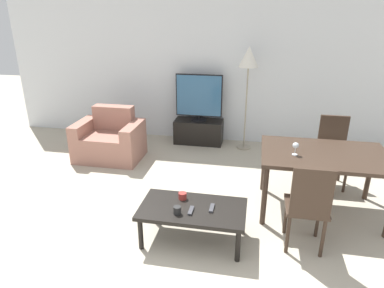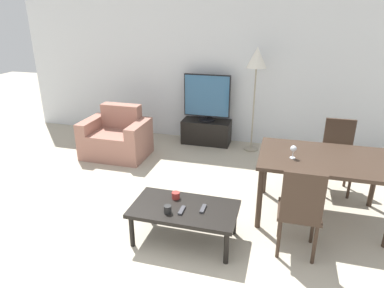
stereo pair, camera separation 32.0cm
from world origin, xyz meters
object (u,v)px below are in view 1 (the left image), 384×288
object	(u,v)px
dining_table	(324,160)
cup_white_near	(183,196)
tv_stand	(199,131)
coffee_table	(193,211)
wine_glass_left	(296,146)
floor_lamp	(249,62)
remote_primary	(191,211)
tv	(199,98)
cup_colored_far	(177,210)
dining_chair_near	(308,204)
armchair	(110,140)
dining_chair_far	(332,148)
remote_secondary	(212,208)

from	to	relation	value
dining_table	cup_white_near	bearing A→B (deg)	-155.30
tv_stand	coffee_table	world-z (taller)	tv_stand
dining_table	wine_glass_left	world-z (taller)	wine_glass_left
floor_lamp	wine_glass_left	xyz separation A→B (m)	(0.62, -1.95, -0.62)
floor_lamp	remote_primary	distance (m)	2.96
dining_table	tv	bearing A→B (deg)	132.51
cup_colored_far	dining_chair_near	bearing A→B (deg)	9.06
tv	remote_primary	bearing A→B (deg)	-81.62
tv	dining_table	distance (m)	2.63
armchair	wine_glass_left	world-z (taller)	wine_glass_left
tv_stand	tv	distance (m)	0.62
tv	dining_chair_near	world-z (taller)	tv
armchair	remote_primary	world-z (taller)	armchair
armchair	dining_chair_near	size ratio (longest dim) A/B	1.08
remote_primary	tv_stand	bearing A→B (deg)	98.38
armchair	dining_chair_far	world-z (taller)	dining_chair_far
dining_chair_near	cup_white_near	world-z (taller)	dining_chair_near
floor_lamp	remote_secondary	bearing A→B (deg)	-94.25
dining_chair_far	cup_colored_far	world-z (taller)	dining_chair_far
dining_chair_near	cup_white_near	bearing A→B (deg)	175.98
floor_lamp	cup_white_near	bearing A→B (deg)	-101.81
coffee_table	cup_white_near	size ratio (longest dim) A/B	12.61
tv_stand	dining_chair_near	xyz separation A→B (m)	(1.53, -2.71, 0.31)
tv_stand	remote_primary	world-z (taller)	tv_stand
dining_chair_far	armchair	bearing A→B (deg)	175.90
remote_primary	wine_glass_left	size ratio (longest dim) A/B	1.03
dining_chair_near	cup_colored_far	world-z (taller)	dining_chair_near
cup_colored_far	tv_stand	bearing A→B (deg)	95.78
tv_stand	armchair	bearing A→B (deg)	-143.98
armchair	wine_glass_left	distance (m)	2.98
tv_stand	dining_chair_far	distance (m)	2.35
coffee_table	floor_lamp	xyz separation A→B (m)	(0.39, 2.66, 1.12)
dining_chair_near	remote_secondary	distance (m)	0.92
dining_table	cup_white_near	xyz separation A→B (m)	(-1.49, -0.68, -0.24)
tv_stand	remote_primary	size ratio (longest dim) A/B	5.63
dining_chair_near	floor_lamp	bearing A→B (deg)	105.39
remote_primary	remote_secondary	distance (m)	0.21
coffee_table	dining_chair_near	size ratio (longest dim) A/B	1.14
floor_lamp	dining_chair_near	bearing A→B (deg)	-74.61
tv	floor_lamp	distance (m)	1.04
armchair	dining_table	distance (m)	3.23
tv	dining_chair_far	world-z (taller)	tv
remote_secondary	armchair	bearing A→B (deg)	135.97
tv	tv_stand	bearing A→B (deg)	90.00
coffee_table	armchair	bearing A→B (deg)	132.74
coffee_table	dining_table	world-z (taller)	dining_table
cup_colored_far	wine_glass_left	xyz separation A→B (m)	(1.14, 0.85, 0.42)
coffee_table	dining_chair_far	world-z (taller)	dining_chair_far
tv	wine_glass_left	xyz separation A→B (m)	(1.43, -2.05, 0.02)
coffee_table	floor_lamp	world-z (taller)	floor_lamp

